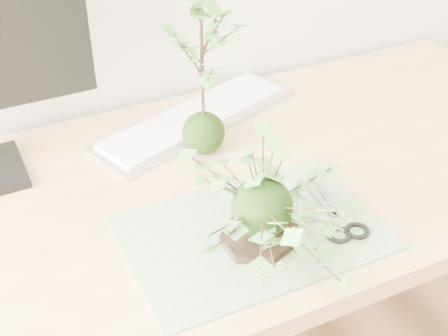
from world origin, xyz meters
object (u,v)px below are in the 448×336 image
at_px(ivy_kokedama, 263,184).
at_px(maple_kokedama, 201,34).
at_px(keyboard, 196,118).
at_px(desk, 223,216).

distance_m(ivy_kokedama, maple_kokedama, 0.32).
relative_size(maple_kokedama, keyboard, 0.71).
relative_size(desk, ivy_kokedama, 4.41).
bearing_deg(ivy_kokedama, maple_kokedama, 85.27).
distance_m(maple_kokedama, keyboard, 0.27).
bearing_deg(desk, maple_kokedama, 85.09).
distance_m(desk, keyboard, 0.25).
relative_size(desk, keyboard, 3.15).
xyz_separation_m(maple_kokedama, keyboard, (0.03, 0.11, -0.24)).
bearing_deg(desk, ivy_kokedama, -94.62).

